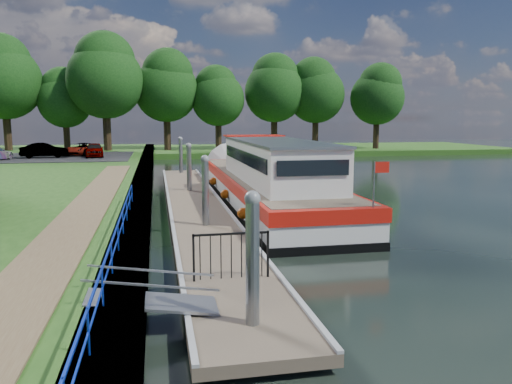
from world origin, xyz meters
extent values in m
plane|color=black|center=(0.00, 0.00, 0.00)|extent=(160.00, 160.00, 0.00)
cube|color=#473D2D|center=(-2.55, 15.00, 0.39)|extent=(1.10, 90.00, 0.78)
cube|color=#224C15|center=(12.00, 52.00, 0.30)|extent=(60.00, 18.00, 0.60)
cube|color=brown|center=(-4.40, 8.00, 0.80)|extent=(1.60, 40.00, 0.05)
cube|color=black|center=(-11.00, 38.00, 0.81)|extent=(14.00, 12.00, 0.06)
cube|color=#0C2DBF|center=(-2.75, 3.00, 1.48)|extent=(0.04, 18.00, 0.04)
cube|color=#0C2DBF|center=(-2.75, 3.00, 1.12)|extent=(0.03, 18.00, 0.03)
cylinder|color=#0C2DBF|center=(-2.75, -2.00, 1.14)|extent=(0.04, 0.04, 0.72)
cylinder|color=#0C2DBF|center=(-2.75, 0.00, 1.14)|extent=(0.04, 0.04, 0.72)
cylinder|color=#0C2DBF|center=(-2.75, 2.00, 1.14)|extent=(0.04, 0.04, 0.72)
cylinder|color=#0C2DBF|center=(-2.75, 4.00, 1.14)|extent=(0.04, 0.04, 0.72)
cylinder|color=#0C2DBF|center=(-2.75, 6.00, 1.14)|extent=(0.04, 0.04, 0.72)
cylinder|color=#0C2DBF|center=(-2.75, 8.00, 1.14)|extent=(0.04, 0.04, 0.72)
cylinder|color=#0C2DBF|center=(-2.75, 10.00, 1.14)|extent=(0.04, 0.04, 0.72)
cylinder|color=#0C2DBF|center=(-2.75, 12.00, 1.14)|extent=(0.04, 0.04, 0.72)
cube|color=brown|center=(0.00, 13.00, 0.28)|extent=(2.50, 30.00, 0.24)
cube|color=#9EA0A3|center=(0.00, 1.00, 0.05)|extent=(2.30, 5.00, 0.30)
cube|color=#9EA0A3|center=(0.00, 9.00, 0.05)|extent=(2.30, 5.00, 0.30)
cube|color=#9EA0A3|center=(0.00, 17.00, 0.05)|extent=(2.30, 5.00, 0.30)
cube|color=#9EA0A3|center=(0.00, 25.00, 0.05)|extent=(2.30, 5.00, 0.30)
cube|color=#9EA0A3|center=(1.19, 13.00, 0.43)|extent=(0.12, 30.00, 0.06)
cube|color=#9EA0A3|center=(-1.19, 13.00, 0.43)|extent=(0.12, 30.00, 0.06)
cylinder|color=gray|center=(0.00, -0.50, 1.10)|extent=(0.26, 0.26, 3.40)
sphere|color=gray|center=(0.00, -0.50, 2.80)|extent=(0.30, 0.30, 0.30)
cylinder|color=gray|center=(0.00, 8.50, 1.10)|extent=(0.26, 0.26, 3.40)
sphere|color=gray|center=(0.00, 8.50, 2.80)|extent=(0.30, 0.30, 0.30)
cylinder|color=gray|center=(0.00, 17.50, 1.10)|extent=(0.26, 0.26, 3.40)
sphere|color=gray|center=(0.00, 17.50, 2.80)|extent=(0.30, 0.30, 0.30)
cylinder|color=gray|center=(0.00, 26.50, 1.10)|extent=(0.26, 0.26, 3.40)
sphere|color=gray|center=(0.00, 26.50, 2.80)|extent=(0.30, 0.30, 0.30)
cube|color=#A5A8AD|center=(-1.85, 0.50, 0.60)|extent=(2.58, 1.00, 0.43)
cube|color=#A5A8AD|center=(-1.85, 0.02, 1.10)|extent=(2.58, 0.04, 0.41)
cube|color=#A5A8AD|center=(-1.85, 0.98, 1.10)|extent=(2.58, 0.04, 0.41)
cube|color=black|center=(-0.90, 2.20, 0.98)|extent=(0.05, 0.05, 1.15)
cube|color=black|center=(0.90, 2.20, 0.98)|extent=(0.05, 0.05, 1.15)
cube|color=black|center=(0.00, 2.20, 1.52)|extent=(1.85, 0.05, 0.05)
cube|color=black|center=(-0.75, 2.20, 0.98)|extent=(0.02, 0.02, 1.10)
cube|color=black|center=(-0.50, 2.20, 0.98)|extent=(0.02, 0.02, 1.10)
cube|color=black|center=(-0.25, 2.20, 0.98)|extent=(0.02, 0.02, 1.10)
cube|color=black|center=(0.00, 2.20, 0.98)|extent=(0.02, 0.02, 1.10)
cube|color=black|center=(0.25, 2.20, 0.98)|extent=(0.02, 0.02, 1.10)
cube|color=black|center=(0.50, 2.20, 0.98)|extent=(0.02, 0.02, 1.10)
cube|color=black|center=(0.75, 2.20, 0.98)|extent=(0.02, 0.02, 1.10)
cube|color=black|center=(3.60, 15.15, 0.02)|extent=(4.00, 20.00, 0.55)
cube|color=silver|center=(3.60, 15.15, 0.62)|extent=(3.96, 19.90, 0.65)
cube|color=red|center=(3.60, 15.15, 1.18)|extent=(4.04, 20.00, 0.48)
cube|color=brown|center=(3.60, 15.15, 1.42)|extent=(3.68, 19.20, 0.04)
cone|color=silver|center=(3.60, 25.55, 0.55)|extent=(4.00, 1.50, 4.00)
cube|color=silver|center=(3.60, 12.65, 2.30)|extent=(3.00, 11.00, 1.75)
cube|color=gray|center=(3.60, 12.65, 3.22)|extent=(3.10, 11.20, 0.10)
cube|color=black|center=(2.08, 12.65, 2.55)|extent=(0.04, 10.00, 0.55)
cube|color=black|center=(5.12, 12.65, 2.55)|extent=(0.04, 10.00, 0.55)
cube|color=black|center=(3.60, 18.20, 2.55)|extent=(2.60, 0.04, 0.55)
cube|color=black|center=(3.60, 7.10, 2.55)|extent=(2.60, 0.04, 0.55)
cube|color=red|center=(3.60, 17.85, 3.30)|extent=(3.20, 1.60, 0.06)
cylinder|color=gray|center=(5.10, 5.45, 2.15)|extent=(0.05, 0.05, 1.50)
cube|color=red|center=(5.35, 5.45, 2.70)|extent=(0.50, 0.02, 0.35)
sphere|color=#CA540B|center=(1.48, 9.15, 0.65)|extent=(0.44, 0.44, 0.44)
sphere|color=#CA540B|center=(1.48, 14.15, 0.65)|extent=(0.44, 0.44, 0.44)
sphere|color=#CA540B|center=(1.48, 19.15, 0.65)|extent=(0.44, 0.44, 0.44)
imported|color=#594C47|center=(2.40, 9.58, 2.30)|extent=(0.46, 0.66, 1.72)
cylinder|color=#332316|center=(-17.49, 49.36, 2.70)|extent=(0.83, 0.83, 4.21)
sphere|color=#10330F|center=(-17.49, 49.36, 8.08)|extent=(7.95, 7.95, 7.95)
sphere|color=#10330F|center=(-17.71, 49.47, 10.07)|extent=(6.31, 6.31, 6.31)
cylinder|color=#332316|center=(-11.50, 49.87, 2.15)|extent=(0.70, 0.70, 3.10)
sphere|color=#10330F|center=(-11.50, 49.87, 6.11)|extent=(5.85, 5.85, 5.85)
sphere|color=#10330F|center=(-11.67, 50.04, 7.57)|extent=(4.65, 4.65, 4.65)
cylinder|color=#332316|center=(-6.89, 47.36, 2.75)|extent=(0.84, 0.84, 4.29)
sphere|color=#10330F|center=(-6.89, 47.36, 8.23)|extent=(8.10, 8.10, 8.10)
sphere|color=#10330F|center=(-6.84, 47.51, 10.25)|extent=(6.44, 6.44, 6.44)
cylinder|color=#332316|center=(-0.41, 49.36, 2.52)|extent=(0.79, 0.79, 3.83)
sphere|color=#10330F|center=(-0.41, 49.36, 7.42)|extent=(7.24, 7.24, 7.24)
sphere|color=#10330F|center=(-0.22, 49.13, 9.23)|extent=(5.75, 5.75, 5.75)
cylinder|color=#332316|center=(5.49, 49.09, 2.23)|extent=(0.72, 0.72, 3.26)
sphere|color=#10330F|center=(5.49, 49.09, 6.40)|extent=(6.16, 6.16, 6.16)
sphere|color=#10330F|center=(5.30, 49.34, 7.93)|extent=(4.89, 4.89, 4.89)
cylinder|color=#332316|center=(12.25, 49.38, 2.49)|extent=(0.78, 0.78, 3.77)
sphere|color=#10330F|center=(12.25, 49.38, 7.31)|extent=(7.13, 7.13, 7.13)
sphere|color=#10330F|center=(12.38, 49.62, 9.09)|extent=(5.66, 5.66, 5.66)
cylinder|color=#332316|center=(17.42, 49.40, 2.42)|extent=(0.77, 0.77, 3.65)
sphere|color=#10330F|center=(17.42, 49.40, 7.09)|extent=(6.89, 6.89, 6.89)
sphere|color=#10330F|center=(17.07, 49.41, 8.81)|extent=(5.47, 5.47, 5.47)
cylinder|color=#332316|center=(24.52, 47.52, 2.30)|extent=(0.74, 0.74, 3.41)
sphere|color=#10330F|center=(24.52, 47.52, 6.66)|extent=(6.43, 6.43, 6.43)
sphere|color=#10330F|center=(24.75, 47.30, 8.26)|extent=(5.11, 5.11, 5.11)
imported|color=#999999|center=(-7.10, 36.97, 1.47)|extent=(1.89, 3.88, 1.28)
imported|color=#999999|center=(-11.27, 36.89, 1.48)|extent=(4.04, 1.79, 1.29)
imported|color=#999999|center=(-8.48, 39.39, 1.40)|extent=(3.20, 4.49, 1.14)
camera|label=1|loc=(-1.69, -9.30, 4.25)|focal=35.00mm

